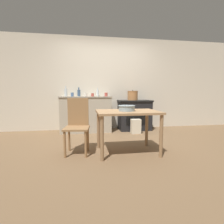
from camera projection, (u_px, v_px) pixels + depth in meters
ground_plane at (115, 144)px, 3.52m from camera, size 14.00×14.00×0.00m
wall_back at (105, 84)px, 4.94m from camera, size 8.00×0.07×2.55m
counter_cabinet at (86, 114)px, 4.62m from camera, size 1.32×0.61×0.93m
stove at (134, 115)px, 4.86m from camera, size 0.89×0.58×0.82m
work_table at (127, 117)px, 2.97m from camera, size 1.04×0.74×0.72m
chair at (77, 124)px, 2.97m from camera, size 0.45×0.45×0.94m
flour_sack at (136, 126)px, 4.43m from camera, size 0.24×0.17×0.36m
stock_pot at (133, 96)px, 4.76m from camera, size 0.29×0.29×0.28m
mixing_bowl_large at (127, 108)px, 2.93m from camera, size 0.29×0.29×0.09m
bottle_far_left at (98, 93)px, 4.80m from camera, size 0.07×0.07×0.23m
bottle_left at (79, 93)px, 4.69m from camera, size 0.08×0.08×0.23m
bottle_mid_left at (66, 92)px, 4.54m from camera, size 0.08×0.08×0.27m
cup_center_left at (93, 95)px, 4.43m from camera, size 0.07×0.07×0.08m
cup_center at (85, 95)px, 4.49m from camera, size 0.09×0.09×0.09m
cup_center_right at (106, 94)px, 4.50m from camera, size 0.08×0.08×0.10m
cup_mid_right at (72, 95)px, 4.37m from camera, size 0.07×0.07×0.10m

